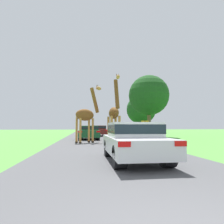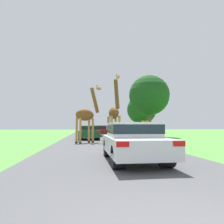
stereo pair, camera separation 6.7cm
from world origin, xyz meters
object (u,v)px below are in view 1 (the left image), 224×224
at_px(giraffe_companion, 87,115).
at_px(car_queue_left, 89,132).
at_px(giraffe_near_road, 114,114).
at_px(tree_left_edge, 149,95).
at_px(tree_centre_back, 141,110).
at_px(car_lead_maroon, 134,140).
at_px(sign_post, 145,127).
at_px(car_queue_right, 99,130).

distance_m(giraffe_companion, car_queue_left, 4.22).
height_order(giraffe_near_road, tree_left_edge, tree_left_edge).
bearing_deg(giraffe_companion, giraffe_near_road, 41.65).
distance_m(car_queue_left, tree_centre_back, 18.26).
relative_size(car_lead_maroon, sign_post, 2.35).
relative_size(giraffe_near_road, sign_post, 2.88).
xyz_separation_m(giraffe_companion, tree_left_edge, (7.65, 7.52, 2.89)).
height_order(giraffe_companion, tree_centre_back, tree_centre_back).
bearing_deg(car_lead_maroon, giraffe_near_road, 86.64).
bearing_deg(tree_left_edge, tree_centre_back, 78.53).
relative_size(car_queue_left, tree_centre_back, 0.57).
xyz_separation_m(tree_left_edge, tree_centre_back, (2.33, 11.47, -0.76)).
relative_size(car_queue_right, sign_post, 2.45).
bearing_deg(tree_centre_back, giraffe_near_road, -111.96).
bearing_deg(sign_post, tree_left_edge, 68.33).
bearing_deg(giraffe_near_road, car_lead_maroon, 83.81).
xyz_separation_m(giraffe_near_road, car_lead_maroon, (-0.49, -8.34, -1.53)).
height_order(car_lead_maroon, tree_left_edge, tree_left_edge).
relative_size(tree_left_edge, sign_post, 4.21).
bearing_deg(giraffe_companion, sign_post, 68.50).
bearing_deg(giraffe_near_road, tree_centre_back, -114.78).
xyz_separation_m(car_queue_right, sign_post, (3.45, -9.38, 0.51)).
height_order(tree_centre_back, sign_post, tree_centre_back).
xyz_separation_m(car_queue_left, tree_left_edge, (7.38, 3.57, 4.37)).
distance_m(giraffe_near_road, car_lead_maroon, 8.49).
bearing_deg(car_lead_maroon, car_queue_left, 96.25).
relative_size(giraffe_companion, tree_left_edge, 0.64).
distance_m(car_lead_maroon, tree_centre_back, 29.18).
bearing_deg(sign_post, giraffe_near_road, -148.32).
relative_size(giraffe_near_road, giraffe_companion, 1.08).
height_order(car_queue_left, sign_post, sign_post).
distance_m(car_queue_right, car_queue_left, 7.11).
bearing_deg(sign_post, car_queue_right, 110.17).
bearing_deg(tree_centre_back, car_lead_maroon, -106.68).
bearing_deg(tree_centre_back, car_queue_right, -135.20).
height_order(giraffe_near_road, giraffe_companion, giraffe_near_road).
bearing_deg(car_queue_right, car_lead_maroon, -90.44).
bearing_deg(car_lead_maroon, tree_centre_back, 73.32).
bearing_deg(sign_post, tree_centre_back, 74.90).
height_order(tree_left_edge, tree_centre_back, tree_left_edge).
bearing_deg(giraffe_companion, car_queue_right, 133.10).
relative_size(giraffe_companion, sign_post, 2.68).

